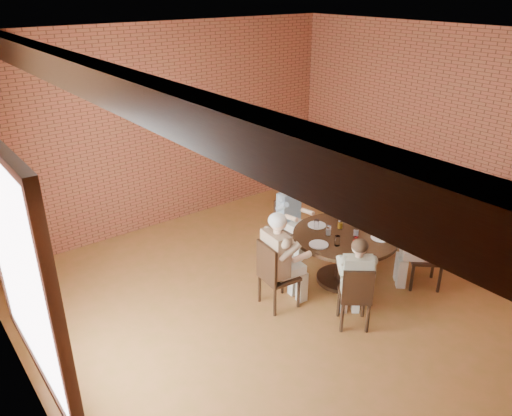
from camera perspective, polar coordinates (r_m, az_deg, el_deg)
floor at (r=6.76m, az=5.68°, el=-11.49°), size 7.00×7.00×0.00m
ceiling at (r=5.50m, az=7.22°, el=18.50°), size 7.00×7.00×0.00m
wall_back at (r=8.64m, az=-10.03°, el=9.00°), size 7.00×0.00×7.00m
wall_left at (r=4.55m, az=-25.17°, el=-7.92°), size 0.00×7.00×7.00m
wall_right at (r=8.40m, az=22.75°, el=7.02°), size 0.00×7.00×7.00m
ceiling_beam at (r=4.20m, az=-18.34°, el=13.86°), size 0.22×6.90×0.26m
window at (r=4.93m, az=-25.44°, el=-6.09°), size 0.10×2.16×2.36m
dining_table at (r=7.15m, az=10.04°, el=-4.56°), size 1.45×1.45×0.75m
chair_a at (r=7.99m, az=13.70°, el=-1.94°), size 0.47×0.47×0.90m
diner_a at (r=7.87m, az=13.55°, el=-1.21°), size 0.69×0.61×1.26m
chair_b at (r=7.86m, az=3.62°, el=-1.73°), size 0.40×0.40×0.89m
diner_b at (r=7.76m, az=4.02°, el=-1.01°), size 0.50×0.61×1.25m
chair_c at (r=6.51m, az=2.03°, el=-7.44°), size 0.48×0.48×0.95m
diner_c at (r=6.47m, az=2.70°, el=-6.00°), size 0.72×0.60×1.35m
chair_d at (r=6.27m, az=11.32°, el=-9.74°), size 0.53×0.53×0.88m
diner_d at (r=6.25m, az=11.32°, el=-8.39°), size 0.72×0.73×1.22m
chair_e at (r=7.38m, az=19.50°, el=-4.87°), size 0.61×0.61×0.95m
diner_e at (r=7.28m, az=19.01°, el=-3.74°), size 0.85×0.84×1.35m
plate_a at (r=7.49m, az=10.54°, el=-1.24°), size 0.26×0.26×0.01m
plate_b at (r=7.23m, az=6.97°, el=-1.95°), size 0.26×0.26×0.01m
plate_c at (r=6.72m, az=7.18°, el=-4.16°), size 0.26×0.26×0.01m
plate_d at (r=7.05m, az=14.03°, el=-3.30°), size 0.26×0.26×0.01m
glass_a at (r=7.29m, az=11.32°, el=-1.51°), size 0.07×0.07×0.14m
glass_b at (r=7.18m, az=9.61°, el=-1.79°), size 0.07×0.07×0.14m
glass_c at (r=7.10m, az=6.92°, el=-1.90°), size 0.07×0.07×0.14m
glass_d at (r=6.97m, az=8.28°, el=-2.53°), size 0.07×0.07×0.14m
glass_e at (r=6.71m, az=9.28°, el=-3.71°), size 0.07×0.07×0.14m
glass_f at (r=6.73m, az=11.30°, el=-3.79°), size 0.07×0.07×0.14m
glass_g at (r=7.00m, az=11.36°, el=-2.64°), size 0.07×0.07×0.14m
smartphone at (r=7.19m, az=14.10°, el=-2.74°), size 0.11×0.17×0.01m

